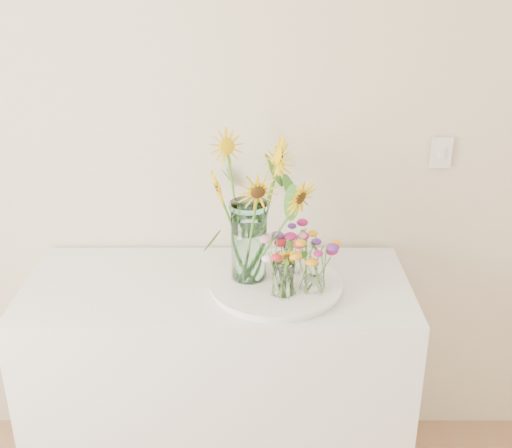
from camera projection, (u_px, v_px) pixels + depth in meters
name	position (u px, v px, depth m)	size (l,w,h in m)	color
counter	(220.00, 384.00, 2.50)	(1.40, 0.60, 0.90)	white
tray	(276.00, 287.00, 2.28)	(0.45, 0.45, 0.03)	white
mason_jar	(249.00, 241.00, 2.25)	(0.13, 0.13, 0.29)	#B7F0E4
sunflower_bouquet	(249.00, 210.00, 2.21)	(0.69, 0.69, 0.53)	#E2B704
small_vase_a	(284.00, 278.00, 2.18)	(0.08, 0.08, 0.13)	white
wildflower_posy_a	(284.00, 266.00, 2.16)	(0.20, 0.20, 0.22)	orange
small_vase_b	(314.00, 277.00, 2.20)	(0.08, 0.08, 0.11)	white
wildflower_posy_b	(315.00, 265.00, 2.18)	(0.21, 0.21, 0.20)	orange
small_vase_c	(292.00, 259.00, 2.33)	(0.06, 0.06, 0.11)	white
wildflower_posy_c	(292.00, 248.00, 2.31)	(0.21, 0.21, 0.20)	orange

